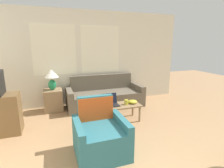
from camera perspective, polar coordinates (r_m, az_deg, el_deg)
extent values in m
cube|color=silver|center=(4.99, -9.98, 8.14)|extent=(6.00, 0.05, 2.60)
cube|color=white|center=(4.89, -18.30, 10.51)|extent=(1.10, 0.01, 1.30)
cube|color=white|center=(5.07, -3.79, 11.21)|extent=(1.10, 0.01, 1.30)
cube|color=#665B4C|center=(4.87, -2.13, -4.98)|extent=(1.80, 0.80, 0.41)
cube|color=#665B4C|center=(5.12, -3.27, -1.54)|extent=(1.80, 0.12, 0.84)
cube|color=#665B4C|center=(4.67, -13.62, -5.20)|extent=(0.14, 0.80, 0.56)
cube|color=#665B4C|center=(5.20, 8.13, -3.04)|extent=(0.14, 0.80, 0.56)
cube|color=#2D6B75|center=(2.89, -3.62, -18.07)|extent=(0.59, 0.75, 0.46)
cube|color=#2D6B75|center=(3.07, -5.37, -11.69)|extent=(0.59, 0.10, 0.87)
cube|color=#2D6B75|center=(2.80, -10.79, -17.96)|extent=(0.10, 0.75, 0.58)
cube|color=#2D6B75|center=(2.95, 3.07, -15.93)|extent=(0.10, 0.75, 0.58)
cube|color=#D1511E|center=(2.98, -5.15, -10.29)|extent=(0.59, 0.01, 0.63)
cube|color=#937551|center=(4.80, -18.56, -5.01)|extent=(0.45, 0.45, 0.56)
ellipsoid|color=#1E8451|center=(4.69, -18.92, -0.22)|extent=(0.20, 0.20, 0.27)
cylinder|color=tan|center=(4.66, -19.07, 1.73)|extent=(0.02, 0.02, 0.06)
cone|color=white|center=(4.64, -19.19, 3.28)|extent=(0.35, 0.35, 0.20)
cube|color=#8E704C|center=(3.93, 2.64, -7.00)|extent=(0.91, 0.45, 0.03)
cylinder|color=#8E704C|center=(3.73, -2.26, -11.36)|extent=(0.04, 0.04, 0.35)
cylinder|color=#8E704C|center=(4.02, 9.01, -9.65)|extent=(0.04, 0.04, 0.35)
cylinder|color=#8E704C|center=(4.04, -3.75, -9.38)|extent=(0.04, 0.04, 0.35)
cylinder|color=#8E704C|center=(4.31, 6.79, -7.97)|extent=(0.04, 0.04, 0.35)
cube|color=black|center=(3.86, -0.14, -7.00)|extent=(0.33, 0.23, 0.02)
cube|color=black|center=(3.95, -0.82, -4.68)|extent=(0.33, 0.07, 0.22)
cylinder|color=gold|center=(3.94, 4.68, -5.90)|extent=(0.09, 0.09, 0.11)
ellipsoid|color=gold|center=(4.04, 6.76, -5.74)|extent=(0.21, 0.21, 0.07)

